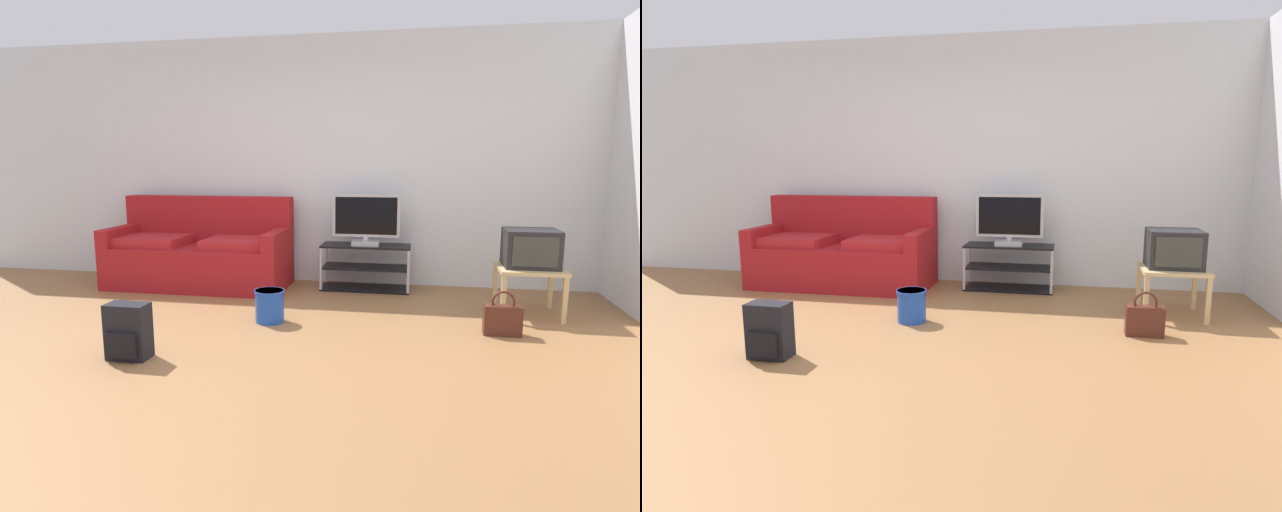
{
  "view_description": "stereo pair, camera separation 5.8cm",
  "coord_description": "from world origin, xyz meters",
  "views": [
    {
      "loc": [
        1.12,
        -3.37,
        1.33
      ],
      "look_at": [
        0.31,
        0.9,
        0.56
      ],
      "focal_mm": 29.28,
      "sensor_mm": 36.0,
      "label": 1
    },
    {
      "loc": [
        1.17,
        -3.36,
        1.33
      ],
      "look_at": [
        0.31,
        0.9,
        0.56
      ],
      "focal_mm": 29.28,
      "sensor_mm": 36.0,
      "label": 2
    }
  ],
  "objects": [
    {
      "name": "ground_plane",
      "position": [
        0.0,
        0.0,
        -0.01
      ],
      "size": [
        9.0,
        9.8,
        0.02
      ],
      "primitive_type": "cube",
      "color": "olive"
    },
    {
      "name": "wall_back",
      "position": [
        0.0,
        2.45,
        1.35
      ],
      "size": [
        9.0,
        0.1,
        2.7
      ],
      "primitive_type": "cube",
      "color": "silver",
      "rests_on": "ground_plane"
    },
    {
      "name": "couch",
      "position": [
        -1.22,
        1.95,
        0.35
      ],
      "size": [
        1.93,
        0.84,
        0.97
      ],
      "color": "maroon",
      "rests_on": "ground_plane"
    },
    {
      "name": "tv_stand",
      "position": [
        0.58,
        2.1,
        0.24
      ],
      "size": [
        0.94,
        0.39,
        0.48
      ],
      "color": "black",
      "rests_on": "ground_plane"
    },
    {
      "name": "flat_tv",
      "position": [
        0.58,
        2.08,
        0.75
      ],
      "size": [
        0.7,
        0.22,
        0.54
      ],
      "color": "#B2B2B7",
      "rests_on": "tv_stand"
    },
    {
      "name": "side_table",
      "position": [
        2.1,
        1.41,
        0.37
      ],
      "size": [
        0.55,
        0.55,
        0.43
      ],
      "color": "tan",
      "rests_on": "ground_plane"
    },
    {
      "name": "crt_tv",
      "position": [
        2.1,
        1.43,
        0.6
      ],
      "size": [
        0.45,
        0.41,
        0.33
      ],
      "color": "#232326",
      "rests_on": "side_table"
    },
    {
      "name": "backpack",
      "position": [
        -0.82,
        -0.23,
        0.19
      ],
      "size": [
        0.29,
        0.24,
        0.39
      ],
      "rotation": [
        0.0,
        0.0,
        -0.04
      ],
      "color": "black",
      "rests_on": "ground_plane"
    },
    {
      "name": "handbag",
      "position": [
        1.8,
        0.77,
        0.13
      ],
      "size": [
        0.29,
        0.12,
        0.36
      ],
      "rotation": [
        0.0,
        0.0,
        0.45
      ],
      "color": "#4C2319",
      "rests_on": "ground_plane"
    },
    {
      "name": "cleaning_bucket",
      "position": [
        -0.1,
        0.77,
        0.15
      ],
      "size": [
        0.26,
        0.26,
        0.28
      ],
      "color": "blue",
      "rests_on": "ground_plane"
    }
  ]
}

